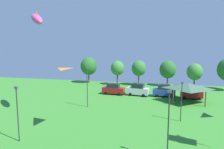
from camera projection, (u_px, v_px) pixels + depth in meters
kite_flying_2 at (74, 75)px, 24.20m from camera, size 2.86×3.05×0.15m
kite_flying_3 at (37, 19)px, 29.10m from camera, size 4.91×4.91×2.78m
parked_car_leftmost at (113, 89)px, 43.37m from camera, size 4.86×2.10×2.41m
parked_car_second_from_left at (138, 90)px, 42.28m from camera, size 4.74×2.52×2.59m
parked_car_third_from_left at (164, 91)px, 41.33m from camera, size 4.59×2.28×2.55m
parked_car_rightmost_in_row at (191, 93)px, 39.50m from camera, size 4.17×1.97×2.52m
park_pavilion at (188, 86)px, 36.90m from camera, size 6.89×6.07×3.60m
light_post_0 at (181, 99)px, 27.16m from camera, size 0.36×0.20×5.53m
light_post_1 at (87, 85)px, 33.68m from camera, size 0.36×0.20×6.83m
light_post_2 at (17, 111)px, 21.19m from camera, size 0.36×0.20×6.05m
light_post_3 at (168, 122)px, 17.37m from camera, size 0.36×0.20×6.46m
treeline_tree_0 at (89, 66)px, 57.57m from camera, size 4.66×4.66×7.40m
treeline_tree_1 at (117, 68)px, 54.30m from camera, size 3.65×3.65×6.63m
treeline_tree_2 at (139, 68)px, 53.75m from camera, size 3.84×3.84×6.74m
treeline_tree_3 at (168, 70)px, 52.73m from camera, size 4.28×4.28×6.74m
treeline_tree_4 at (195, 72)px, 51.05m from camera, size 3.92×3.92×6.16m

